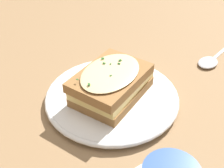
{
  "coord_description": "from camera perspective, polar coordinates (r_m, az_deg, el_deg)",
  "views": [
    {
      "loc": [
        0.44,
        -0.12,
        0.41
      ],
      "look_at": [
        -0.01,
        0.03,
        0.04
      ],
      "focal_mm": 50.0,
      "sensor_mm": 36.0,
      "label": 1
    }
  ],
  "objects": [
    {
      "name": "ground_plane",
      "position": [
        0.61,
        -2.06,
        -4.3
      ],
      "size": [
        2.4,
        2.4,
        0.0
      ],
      "primitive_type": "plane",
      "color": "olive"
    },
    {
      "name": "dinner_plate",
      "position": [
        0.62,
        0.0,
        -2.49
      ],
      "size": [
        0.26,
        0.26,
        0.02
      ],
      "color": "white",
      "rests_on": "ground_plane"
    },
    {
      "name": "sandwich",
      "position": [
        0.59,
        -0.12,
        0.13
      ],
      "size": [
        0.18,
        0.19,
        0.06
      ],
      "rotation": [
        0.0,
        0.0,
        5.4
      ],
      "color": "olive",
      "rests_on": "dinner_plate"
    },
    {
      "name": "spoon",
      "position": [
        0.76,
        17.46,
        4.05
      ],
      "size": [
        0.1,
        0.15,
        0.01
      ],
      "rotation": [
        0.0,
        0.0,
        3.68
      ],
      "color": "silver",
      "rests_on": "ground_plane"
    }
  ]
}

